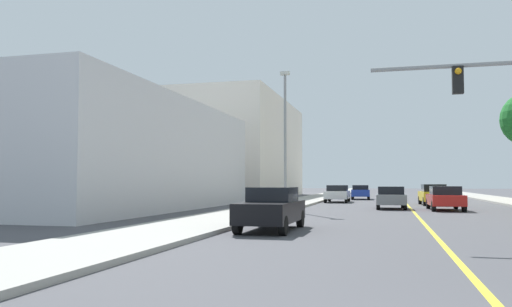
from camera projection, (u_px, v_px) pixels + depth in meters
name	position (u px, v px, depth m)	size (l,w,h in m)	color
ground	(404.00, 202.00, 44.28)	(192.00, 192.00, 0.00)	#47474C
sidewalk_left	(307.00, 200.00, 46.46)	(3.65, 168.00, 0.15)	#9E9B93
sidewalk_right	(512.00, 202.00, 42.11)	(3.65, 168.00, 0.15)	#9E9B93
lane_marking_center	(404.00, 202.00, 44.28)	(0.16, 144.00, 0.01)	yellow
building_left_near	(113.00, 156.00, 32.46)	(10.90, 23.88, 6.83)	silver
building_left_far	(214.00, 149.00, 61.84)	(17.81, 24.54, 11.47)	silver
street_lamp	(285.00, 132.00, 30.24)	(0.56, 0.28, 8.23)	gray
car_white	(337.00, 193.00, 42.97)	(1.96, 4.58, 1.45)	white
car_black	(272.00, 208.00, 17.90)	(1.76, 4.30, 1.52)	black
car_gray	(391.00, 197.00, 32.21)	(1.87, 3.87, 1.43)	slate
car_blue	(360.00, 192.00, 50.17)	(1.94, 4.52, 1.41)	#1E389E
car_red	(445.00, 198.00, 30.57)	(1.96, 4.27, 1.46)	red
car_yellow	(433.00, 194.00, 37.49)	(1.97, 4.15, 1.55)	gold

